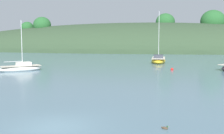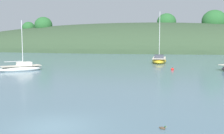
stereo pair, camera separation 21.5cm
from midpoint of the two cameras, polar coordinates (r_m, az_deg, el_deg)
ground_plane at (r=16.05m, az=-11.46°, el=-11.64°), size 400.00×400.00×0.00m
far_shoreline_hill at (r=100.42m, az=6.16°, el=3.22°), size 150.00×36.00×23.83m
sailboat_teal_outer at (r=55.43m, az=9.54°, el=1.35°), size 2.82×7.84×9.99m
sailboat_black_sloop at (r=43.40m, az=-17.59°, el=-0.21°), size 5.98×5.68×7.50m
mooring_buoy_inner at (r=42.96m, az=12.15°, el=-0.46°), size 0.44×0.44×0.54m
duck_lone_left at (r=15.60m, az=10.50°, el=-11.94°), size 0.41×0.32×0.24m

